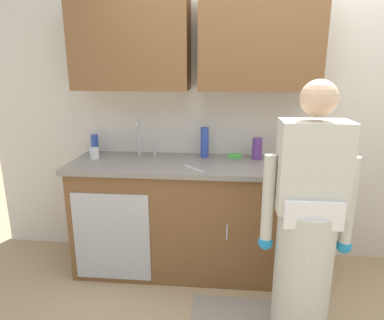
# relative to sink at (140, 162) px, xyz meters

# --- Properties ---
(kitchen_wall_with_uppers) EXTENTS (4.80, 0.44, 2.70)m
(kitchen_wall_with_uppers) POSITION_rel_sink_xyz_m (0.84, 0.29, 0.55)
(kitchen_wall_with_uppers) COLOR silver
(kitchen_wall_with_uppers) RESTS_ON ground
(counter_cabinet) EXTENTS (1.90, 0.62, 0.90)m
(counter_cabinet) POSITION_rel_sink_xyz_m (0.43, -0.01, -0.48)
(counter_cabinet) COLOR brown
(counter_cabinet) RESTS_ON ground
(countertop) EXTENTS (1.96, 0.66, 0.04)m
(countertop) POSITION_rel_sink_xyz_m (0.43, -0.01, -0.01)
(countertop) COLOR gray
(countertop) RESTS_ON counter_cabinet
(sink) EXTENTS (0.50, 0.36, 0.35)m
(sink) POSITION_rel_sink_xyz_m (0.00, 0.00, 0.00)
(sink) COLOR #B7BABF
(sink) RESTS_ON counter_cabinet
(person_at_sink) EXTENTS (0.55, 0.34, 1.62)m
(person_at_sink) POSITION_rel_sink_xyz_m (1.17, -0.75, -0.23)
(person_at_sink) COLOR white
(person_at_sink) RESTS_ON ground
(bottle_dish_liquid) EXTENTS (0.08, 0.08, 0.18)m
(bottle_dish_liquid) POSITION_rel_sink_xyz_m (0.95, 0.14, 0.10)
(bottle_dish_liquid) COLOR #66388C
(bottle_dish_liquid) RESTS_ON countertop
(bottle_water_short) EXTENTS (0.07, 0.07, 0.20)m
(bottle_water_short) POSITION_rel_sink_xyz_m (1.19, 0.15, 0.11)
(bottle_water_short) COLOR #E05933
(bottle_water_short) RESTS_ON countertop
(bottle_soap) EXTENTS (0.06, 0.06, 0.17)m
(bottle_soap) POSITION_rel_sink_xyz_m (-0.45, 0.21, 0.10)
(bottle_soap) COLOR #334CB2
(bottle_soap) RESTS_ON countertop
(bottle_water_tall) EXTENTS (0.07, 0.07, 0.26)m
(bottle_water_tall) POSITION_rel_sink_xyz_m (0.52, 0.16, 0.14)
(bottle_water_tall) COLOR #334CB2
(bottle_water_tall) RESTS_ON countertop
(cup_by_sink) EXTENTS (0.08, 0.08, 0.09)m
(cup_by_sink) POSITION_rel_sink_xyz_m (-0.39, 0.03, 0.06)
(cup_by_sink) COLOR white
(cup_by_sink) RESTS_ON countertop
(knife_on_counter) EXTENTS (0.17, 0.20, 0.01)m
(knife_on_counter) POSITION_rel_sink_xyz_m (0.45, -0.19, 0.02)
(knife_on_counter) COLOR silver
(knife_on_counter) RESTS_ON countertop
(sponge) EXTENTS (0.11, 0.07, 0.03)m
(sponge) POSITION_rel_sink_xyz_m (0.77, 0.17, 0.03)
(sponge) COLOR #4CBF4C
(sponge) RESTS_ON countertop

